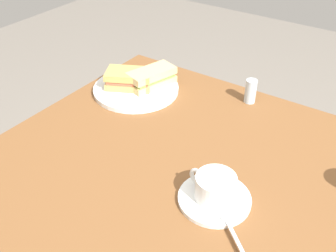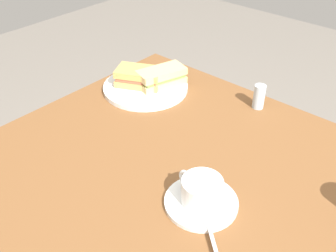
{
  "view_description": "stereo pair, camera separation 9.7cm",
  "coord_description": "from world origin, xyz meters",
  "px_view_note": "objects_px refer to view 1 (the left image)",
  "views": [
    {
      "loc": [
        -0.19,
        0.59,
        1.33
      ],
      "look_at": [
        0.26,
        -0.07,
        0.77
      ],
      "focal_mm": 41.65,
      "sensor_mm": 36.0,
      "label": 1
    },
    {
      "loc": [
        -0.26,
        0.53,
        1.33
      ],
      "look_at": [
        0.26,
        -0.07,
        0.77
      ],
      "focal_mm": 41.65,
      "sensor_mm": 36.0,
      "label": 2
    }
  ],
  "objects_px": {
    "coffee_saucer": "(214,199)",
    "spoon": "(229,225)",
    "salt_shaker": "(251,91)",
    "coffee_cup": "(215,186)",
    "dining_table": "(246,225)",
    "sandwich_front": "(129,79)",
    "sandwich_back": "(152,78)",
    "sandwich_plate": "(136,89)"
  },
  "relations": [
    {
      "from": "sandwich_plate",
      "to": "coffee_saucer",
      "type": "distance_m",
      "value": 0.49
    },
    {
      "from": "dining_table",
      "to": "spoon",
      "type": "height_order",
      "value": "spoon"
    },
    {
      "from": "coffee_saucer",
      "to": "spoon",
      "type": "bearing_deg",
      "value": 139.32
    },
    {
      "from": "sandwich_plate",
      "to": "salt_shaker",
      "type": "distance_m",
      "value": 0.34
    },
    {
      "from": "dining_table",
      "to": "spoon",
      "type": "bearing_deg",
      "value": 91.06
    },
    {
      "from": "coffee_saucer",
      "to": "spoon",
      "type": "relative_size",
      "value": 1.85
    },
    {
      "from": "sandwich_front",
      "to": "sandwich_plate",
      "type": "bearing_deg",
      "value": -155.15
    },
    {
      "from": "coffee_cup",
      "to": "salt_shaker",
      "type": "relative_size",
      "value": 1.57
    },
    {
      "from": "dining_table",
      "to": "coffee_cup",
      "type": "xyz_separation_m",
      "value": [
        0.06,
        0.06,
        0.14
      ]
    },
    {
      "from": "dining_table",
      "to": "sandwich_plate",
      "type": "height_order",
      "value": "sandwich_plate"
    },
    {
      "from": "dining_table",
      "to": "coffee_saucer",
      "type": "distance_m",
      "value": 0.14
    },
    {
      "from": "dining_table",
      "to": "sandwich_plate",
      "type": "relative_size",
      "value": 4.85
    },
    {
      "from": "salt_shaker",
      "to": "coffee_saucer",
      "type": "bearing_deg",
      "value": 104.72
    },
    {
      "from": "dining_table",
      "to": "salt_shaker",
      "type": "relative_size",
      "value": 17.78
    },
    {
      "from": "sandwich_plate",
      "to": "coffee_cup",
      "type": "xyz_separation_m",
      "value": [
        -0.41,
        0.26,
        0.03
      ]
    },
    {
      "from": "dining_table",
      "to": "salt_shaker",
      "type": "height_order",
      "value": "salt_shaker"
    },
    {
      "from": "sandwich_back",
      "to": "coffee_cup",
      "type": "bearing_deg",
      "value": 141.74
    },
    {
      "from": "dining_table",
      "to": "sandwich_plate",
      "type": "xyz_separation_m",
      "value": [
        0.47,
        -0.2,
        0.11
      ]
    },
    {
      "from": "coffee_saucer",
      "to": "sandwich_back",
      "type": "bearing_deg",
      "value": -38.17
    },
    {
      "from": "coffee_cup",
      "to": "sandwich_plate",
      "type": "bearing_deg",
      "value": -32.55
    },
    {
      "from": "spoon",
      "to": "salt_shaker",
      "type": "height_order",
      "value": "salt_shaker"
    },
    {
      "from": "sandwich_plate",
      "to": "coffee_saucer",
      "type": "xyz_separation_m",
      "value": [
        -0.41,
        0.26,
        -0.0
      ]
    },
    {
      "from": "sandwich_plate",
      "to": "coffee_saucer",
      "type": "relative_size",
      "value": 1.68
    },
    {
      "from": "sandwich_back",
      "to": "spoon",
      "type": "xyz_separation_m",
      "value": [
        -0.44,
        0.35,
        -0.03
      ]
    },
    {
      "from": "sandwich_front",
      "to": "coffee_saucer",
      "type": "bearing_deg",
      "value": 149.4
    },
    {
      "from": "coffee_saucer",
      "to": "salt_shaker",
      "type": "xyz_separation_m",
      "value": [
        0.1,
        -0.4,
        0.03
      ]
    },
    {
      "from": "sandwich_plate",
      "to": "sandwich_front",
      "type": "distance_m",
      "value": 0.04
    },
    {
      "from": "spoon",
      "to": "sandwich_front",
      "type": "bearing_deg",
      "value": -31.94
    },
    {
      "from": "sandwich_plate",
      "to": "salt_shaker",
      "type": "bearing_deg",
      "value": -156.08
    },
    {
      "from": "dining_table",
      "to": "coffee_cup",
      "type": "distance_m",
      "value": 0.17
    },
    {
      "from": "salt_shaker",
      "to": "coffee_cup",
      "type": "bearing_deg",
      "value": 104.52
    },
    {
      "from": "sandwich_plate",
      "to": "sandwich_back",
      "type": "distance_m",
      "value": 0.06
    },
    {
      "from": "sandwich_back",
      "to": "salt_shaker",
      "type": "height_order",
      "value": "salt_shaker"
    },
    {
      "from": "sandwich_back",
      "to": "sandwich_front",
      "type": "bearing_deg",
      "value": 41.33
    },
    {
      "from": "sandwich_back",
      "to": "coffee_saucer",
      "type": "height_order",
      "value": "sandwich_back"
    },
    {
      "from": "dining_table",
      "to": "sandwich_plate",
      "type": "distance_m",
      "value": 0.52
    },
    {
      "from": "coffee_saucer",
      "to": "sandwich_plate",
      "type": "bearing_deg",
      "value": -32.48
    },
    {
      "from": "salt_shaker",
      "to": "dining_table",
      "type": "bearing_deg",
      "value": 115.68
    },
    {
      "from": "coffee_saucer",
      "to": "spoon",
      "type": "distance_m",
      "value": 0.08
    },
    {
      "from": "coffee_cup",
      "to": "spoon",
      "type": "bearing_deg",
      "value": 139.92
    },
    {
      "from": "coffee_saucer",
      "to": "spoon",
      "type": "height_order",
      "value": "spoon"
    },
    {
      "from": "sandwich_plate",
      "to": "coffee_cup",
      "type": "bearing_deg",
      "value": 147.45
    }
  ]
}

